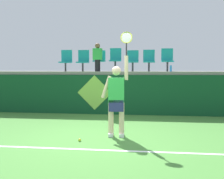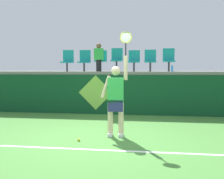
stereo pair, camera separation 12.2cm
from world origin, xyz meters
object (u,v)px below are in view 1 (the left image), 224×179
Objects in this scene: stadium_chair_0 at (66,60)px; stadium_chair_4 at (133,60)px; tennis_ball at (80,140)px; stadium_chair_6 at (167,59)px; tennis_player at (117,97)px; stadium_chair_2 at (99,59)px; stadium_chair_1 at (83,60)px; stadium_chair_5 at (149,60)px; spectator_0 at (98,57)px; water_bottle at (171,68)px; stadium_chair_3 at (115,58)px.

stadium_chair_4 is at bearing -0.09° from stadium_chair_0.
stadium_chair_6 reaches higher than tennis_ball.
tennis_player is 2.89× the size of stadium_chair_6.
stadium_chair_4 is (1.30, 0.00, -0.02)m from stadium_chair_2.
stadium_chair_1 is 3.27m from stadium_chair_6.
stadium_chair_1 is 2.58m from stadium_chair_5.
stadium_chair_2 is at bearing 93.42° from tennis_ball.
tennis_ball is 4.78m from stadium_chair_2.
stadium_chair_0 is at bearing 162.12° from spectator_0.
tennis_ball is 0.08× the size of stadium_chair_5.
water_bottle is 1.53m from stadium_chair_4.
spectator_0 reaches higher than stadium_chair_4.
tennis_ball is at bearing -145.35° from tennis_player.
tennis_ball is 4.43m from spectator_0.
stadium_chair_6 reaches higher than stadium_chair_0.
stadium_chair_0 reaches higher than stadium_chair_5.
stadium_chair_3 reaches higher than water_bottle.
stadium_chair_5 is at bearing 0.17° from stadium_chair_2.
stadium_chair_0 is 1.04× the size of stadium_chair_4.
stadium_chair_3 is at bearing 85.11° from tennis_ball.
stadium_chair_1 reaches higher than stadium_chair_5.
stadium_chair_6 is at bearing -0.01° from stadium_chair_0.
stadium_chair_3 is 0.86× the size of spectator_0.
spectator_0 is at bearing -170.56° from stadium_chair_6.
tennis_player is 2.41× the size of spectator_0.
stadium_chair_1 is at bearing 170.09° from water_bottle.
stadium_chair_0 is 0.70m from stadium_chair_1.
stadium_chair_5 is (-0.76, 0.58, 0.34)m from water_bottle.
water_bottle is at bearing -15.83° from stadium_chair_3.
tennis_player is 3.04× the size of stadium_chair_5.
water_bottle is at bearing -12.10° from stadium_chair_2.
water_bottle is 4.09m from stadium_chair_0.
stadium_chair_0 is 1.01× the size of stadium_chair_1.
tennis_ball is 0.07× the size of stadium_chair_3.
tennis_player is 4.07m from stadium_chair_2.
spectator_0 is at bearing -161.70° from stadium_chair_4.
spectator_0 is at bearing -90.00° from stadium_chair_2.
stadium_chair_2 is (-2.68, 0.58, 0.35)m from water_bottle.
spectator_0 is (-1.05, 3.36, 1.15)m from tennis_player.
spectator_0 reaches higher than stadium_chair_3.
stadium_chair_3 is at bearing 179.94° from stadium_chair_5.
spectator_0 is at bearing 93.80° from tennis_ball.
stadium_chair_1 is (0.70, -0.00, -0.00)m from stadium_chair_0.
stadium_chair_6 is (1.56, 3.79, 1.08)m from tennis_player.
stadium_chair_2 is 0.44m from spectator_0.
stadium_chair_4 is at bearing 86.16° from tennis_player.
stadium_chair_6 is at bearing 0.16° from stadium_chair_4.
stadium_chair_1 is at bearing 179.97° from stadium_chair_3.
stadium_chair_4 is (1.04, 4.34, 1.97)m from tennis_ball.
spectator_0 is (1.35, -0.44, 0.10)m from stadium_chair_0.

